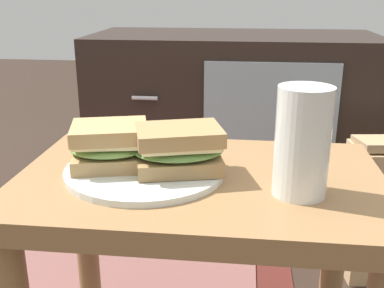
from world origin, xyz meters
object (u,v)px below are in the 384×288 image
Objects in this scene: tv_cabinet at (232,117)px; sandwich_front at (111,145)px; sandwich_back at (179,149)px; plate at (145,170)px; beer_glass at (302,143)px.

sandwich_front is (-0.16, -0.95, 0.21)m from tv_cabinet.
sandwich_front is 0.11m from sandwich_back.
sandwich_front is (-0.05, 0.00, 0.04)m from plate.
tv_cabinet reaches higher than sandwich_front.
tv_cabinet is 6.26× the size of sandwich_back.
sandwich_front is 0.94× the size of beer_glass.
plate is at bearing -4.15° from sandwich_front.
plate is at bearing 175.85° from sandwich_back.
plate is 1.63× the size of beer_glass.
sandwich_back is (0.11, -0.01, 0.00)m from sandwich_front.
beer_glass is at bearing -11.82° from plate.
plate is 0.24m from beer_glass.
tv_cabinet is 6.33× the size of beer_glass.
sandwich_front reaches higher than plate.
beer_glass reaches higher than tv_cabinet.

